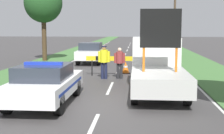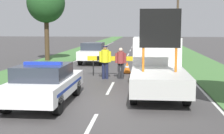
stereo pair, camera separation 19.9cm
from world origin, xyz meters
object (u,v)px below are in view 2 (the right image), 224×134
at_px(work_truck, 157,66).
at_px(traffic_cone_near_police, 127,67).
at_px(roadside_tree_near_right, 46,3).
at_px(queued_car_wagon_maroon, 148,48).
at_px(queued_car_suv_grey, 146,44).
at_px(police_car, 45,83).
at_px(police_officer, 105,59).
at_px(pedestrian_civilian, 121,61).
at_px(road_barrier, 116,60).
at_px(queued_car_van_white, 93,52).
at_px(utility_pole, 178,12).
at_px(traffic_cone_centre_front, 47,76).

height_order(work_truck, traffic_cone_near_police, work_truck).
bearing_deg(roadside_tree_near_right, queued_car_wagon_maroon, 32.01).
distance_m(traffic_cone_near_police, queued_car_suv_grey, 17.79).
relative_size(police_car, work_truck, 0.81).
relative_size(police_car, queued_car_suv_grey, 1.02).
relative_size(police_car, police_officer, 2.58).
relative_size(work_truck, police_officer, 3.20).
xyz_separation_m(work_truck, pedestrian_civilian, (-1.78, 3.13, -0.13)).
distance_m(road_barrier, queued_car_van_white, 6.51).
bearing_deg(queued_car_wagon_maroon, utility_pole, 152.26).
xyz_separation_m(road_barrier, queued_car_wagon_maroon, (2.02, 12.62, -0.15)).
bearing_deg(pedestrian_civilian, queued_car_wagon_maroon, 108.32).
distance_m(traffic_cone_near_police, traffic_cone_centre_front, 5.06).
relative_size(work_truck, road_barrier, 1.74).
distance_m(police_officer, queued_car_suv_grey, 19.95).
bearing_deg(police_car, queued_car_suv_grey, 86.74).
relative_size(road_barrier, police_officer, 1.84).
bearing_deg(road_barrier, police_car, -113.62).
height_order(work_truck, roadside_tree_near_right, roadside_tree_near_right).
distance_m(pedestrian_civilian, queued_car_wagon_maroon, 13.64).
bearing_deg(queued_car_wagon_maroon, roadside_tree_near_right, 32.01).
bearing_deg(traffic_cone_centre_front, queued_car_suv_grey, 76.21).
bearing_deg(police_officer, queued_car_wagon_maroon, -104.57).
height_order(traffic_cone_centre_front, utility_pole, utility_pole).
distance_m(work_truck, pedestrian_civilian, 3.60).
distance_m(police_car, utility_pole, 19.39).
relative_size(road_barrier, traffic_cone_near_police, 4.58).
bearing_deg(road_barrier, roadside_tree_near_right, 123.56).
height_order(police_car, queued_car_suv_grey, police_car).
relative_size(road_barrier, pedestrian_civilian, 1.98).
height_order(traffic_cone_near_police, queued_car_van_white, queued_car_van_white).
xyz_separation_m(road_barrier, queued_car_van_white, (-2.27, 6.10, -0.09)).
distance_m(roadside_tree_near_right, utility_pole, 11.52).
bearing_deg(police_car, traffic_cone_centre_front, 111.58).
bearing_deg(road_barrier, traffic_cone_near_police, 54.25).
relative_size(roadside_tree_near_right, utility_pole, 0.79).
xyz_separation_m(roadside_tree_near_right, utility_pole, (10.84, 3.86, -0.53)).
relative_size(police_officer, pedestrian_civilian, 1.07).
relative_size(police_officer, utility_pole, 0.22).
relative_size(police_officer, queued_car_wagon_maroon, 0.43).
relative_size(queued_car_van_white, utility_pole, 0.55).
xyz_separation_m(police_car, road_barrier, (2.02, 6.65, 0.17)).
bearing_deg(police_car, queued_car_wagon_maroon, 83.63).
bearing_deg(police_car, pedestrian_civilian, 73.35).
distance_m(road_barrier, utility_pole, 12.58).
xyz_separation_m(pedestrian_civilian, queued_car_wagon_maroon, (1.71, 13.53, -0.20)).
bearing_deg(queued_car_van_white, roadside_tree_near_right, -18.31).
distance_m(queued_car_van_white, utility_pole, 9.18).
bearing_deg(work_truck, queued_car_suv_grey, -88.49).
height_order(police_officer, queued_car_wagon_maroon, police_officer).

